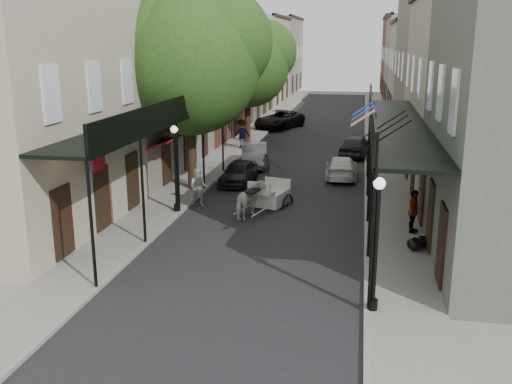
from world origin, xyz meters
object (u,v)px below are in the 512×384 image
at_px(lamppost_left, 176,167).
at_px(car_left_mid, 254,155).
at_px(car_left_far, 279,119).
at_px(carriage, 274,183).
at_px(car_right_far, 356,146).
at_px(pedestrian_sidewalk_right, 413,211).
at_px(horse, 251,200).
at_px(tree_far, 253,61).
at_px(tree_near, 198,57).
at_px(car_left_near, 239,172).
at_px(lamppost_right_far, 370,130).
at_px(pedestrian_walking, 199,187).
at_px(pedestrian_sidewalk_left, 242,134).
at_px(lamppost_right_near, 376,243).
at_px(car_right_near, 341,167).

distance_m(lamppost_left, car_left_mid, 10.28).
bearing_deg(car_left_far, carriage, -61.73).
bearing_deg(car_right_far, car_left_far, -49.83).
bearing_deg(pedestrian_sidewalk_right, horse, 98.36).
distance_m(horse, car_left_far, 25.66).
bearing_deg(car_right_far, tree_far, -17.88).
distance_m(tree_near, car_left_near, 6.27).
bearing_deg(lamppost_left, car_right_far, 62.58).
xyz_separation_m(lamppost_right_far, car_right_far, (-0.82, 2.23, -1.35)).
bearing_deg(car_left_mid, carriage, -83.20).
height_order(lamppost_left, horse, lamppost_left).
distance_m(car_left_far, car_right_far, 13.11).
bearing_deg(pedestrian_walking, car_right_far, 58.65).
relative_size(carriage, pedestrian_sidewalk_right, 1.51).
bearing_deg(car_right_far, carriage, 83.48).
height_order(pedestrian_sidewalk_right, car_left_mid, pedestrian_sidewalk_right).
height_order(carriage, pedestrian_walking, carriage).
bearing_deg(car_right_far, horse, 83.57).
xyz_separation_m(horse, car_left_mid, (-1.75, 10.08, -0.07)).
height_order(pedestrian_sidewalk_left, car_left_near, pedestrian_sidewalk_left).
relative_size(horse, carriage, 0.71).
xyz_separation_m(tree_near, pedestrian_sidewalk_right, (9.87, -5.27, -5.53)).
relative_size(pedestrian_sidewalk_left, car_left_near, 0.54).
bearing_deg(car_left_far, lamppost_right_far, -40.58).
height_order(lamppost_right_near, pedestrian_sidewalk_right, lamppost_right_near).
bearing_deg(pedestrian_walking, lamppost_right_near, -54.42).
bearing_deg(car_left_mid, lamppost_right_near, -79.82).
bearing_deg(lamppost_right_near, pedestrian_walking, 129.21).
xyz_separation_m(lamppost_right_near, pedestrian_walking, (-7.60, 9.31, -1.18)).
xyz_separation_m(lamppost_right_near, car_right_near, (-1.50, 16.00, -1.46)).
xyz_separation_m(tree_near, car_left_mid, (1.60, 5.90, -5.80)).
relative_size(lamppost_right_near, horse, 2.08).
relative_size(tree_near, car_left_mid, 2.31).
distance_m(tree_near, pedestrian_sidewalk_left, 12.31).
xyz_separation_m(tree_far, lamppost_right_near, (8.35, -26.18, -3.79)).
height_order(lamppost_right_far, car_right_near, lamppost_right_far).
xyz_separation_m(tree_far, carriage, (4.03, -15.92, -4.86)).
bearing_deg(carriage, tree_near, 170.02).
bearing_deg(lamppost_right_far, carriage, -113.90).
height_order(lamppost_right_near, car_left_mid, lamppost_right_near).
distance_m(pedestrian_sidewalk_left, pedestrian_sidewalk_right, 19.23).
height_order(tree_far, lamppost_right_far, tree_far).
bearing_deg(tree_near, pedestrian_sidewalk_right, -28.12).
bearing_deg(car_left_far, car_right_far, -39.00).
height_order(lamppost_left, car_left_far, lamppost_left).
bearing_deg(pedestrian_sidewalk_right, car_left_far, 36.61).
distance_m(lamppost_left, pedestrian_sidewalk_left, 15.28).
distance_m(carriage, car_right_far, 12.48).
bearing_deg(lamppost_left, pedestrian_sidewalk_right, -6.40).
relative_size(lamppost_left, car_left_far, 0.68).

